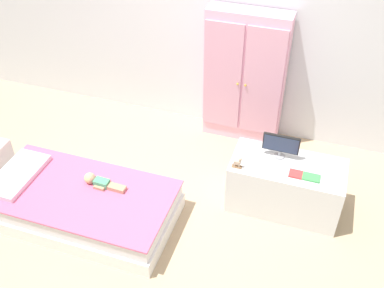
# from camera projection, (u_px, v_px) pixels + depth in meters

# --- Properties ---
(ground_plane) EXTENTS (10.00, 10.00, 0.02)m
(ground_plane) POSITION_uv_depth(u_px,v_px,m) (169.00, 217.00, 4.03)
(ground_plane) COLOR tan
(back_wall) EXTENTS (6.40, 0.05, 2.70)m
(back_wall) POSITION_uv_depth(u_px,v_px,m) (222.00, 8.00, 4.35)
(back_wall) COLOR silver
(back_wall) RESTS_ON ground_plane
(bed) EXTENTS (1.63, 0.84, 0.31)m
(bed) POSITION_uv_depth(u_px,v_px,m) (82.00, 204.00, 3.94)
(bed) COLOR white
(bed) RESTS_ON ground_plane
(pillow) EXTENTS (0.32, 0.60, 0.05)m
(pillow) POSITION_uv_depth(u_px,v_px,m) (17.00, 174.00, 3.98)
(pillow) COLOR silver
(pillow) RESTS_ON bed
(doll) EXTENTS (0.39, 0.14, 0.10)m
(doll) POSITION_uv_depth(u_px,v_px,m) (97.00, 181.00, 3.89)
(doll) COLOR #4CA375
(doll) RESTS_ON bed
(wardrobe) EXTENTS (0.82, 0.27, 1.43)m
(wardrobe) POSITION_uv_depth(u_px,v_px,m) (245.00, 78.00, 4.54)
(wardrobe) COLOR #EFADCC
(wardrobe) RESTS_ON ground_plane
(tv_stand) EXTENTS (0.98, 0.49, 0.50)m
(tv_stand) POSITION_uv_depth(u_px,v_px,m) (285.00, 186.00, 3.98)
(tv_stand) COLOR silver
(tv_stand) RESTS_ON ground_plane
(tv_monitor) EXTENTS (0.32, 0.10, 0.23)m
(tv_monitor) POSITION_uv_depth(u_px,v_px,m) (281.00, 145.00, 3.83)
(tv_monitor) COLOR #99999E
(tv_monitor) RESTS_ON tv_stand
(rocking_horse_toy) EXTENTS (0.09, 0.04, 0.11)m
(rocking_horse_toy) POSITION_uv_depth(u_px,v_px,m) (238.00, 163.00, 3.77)
(rocking_horse_toy) COLOR #8E6642
(rocking_horse_toy) RESTS_ON tv_stand
(book_red) EXTENTS (0.11, 0.10, 0.02)m
(book_red) POSITION_uv_depth(u_px,v_px,m) (296.00, 174.00, 3.72)
(book_red) COLOR #CC3838
(book_red) RESTS_ON tv_stand
(book_green) EXTENTS (0.15, 0.10, 0.02)m
(book_green) POSITION_uv_depth(u_px,v_px,m) (311.00, 177.00, 3.69)
(book_green) COLOR #429E51
(book_green) RESTS_ON tv_stand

